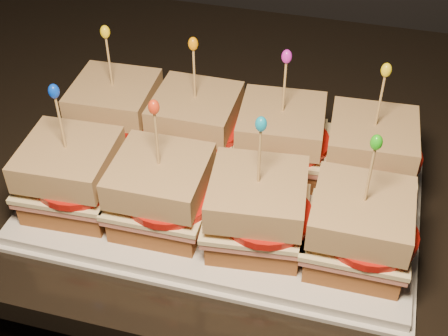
# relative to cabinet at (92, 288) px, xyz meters

# --- Properties ---
(cabinet) EXTENTS (2.42, 0.71, 0.88)m
(cabinet) POSITION_rel_cabinet_xyz_m (0.00, 0.00, 0.00)
(cabinet) COLOR black
(cabinet) RESTS_ON ground
(granite_slab) EXTENTS (2.46, 0.75, 0.03)m
(granite_slab) POSITION_rel_cabinet_xyz_m (0.00, 0.00, 0.46)
(granite_slab) COLOR black
(granite_slab) RESTS_ON cabinet
(platter) EXTENTS (0.47, 0.29, 0.02)m
(platter) POSITION_rel_cabinet_xyz_m (0.32, -0.16, 0.48)
(platter) COLOR silver
(platter) RESTS_ON granite_slab
(platter_rim) EXTENTS (0.48, 0.30, 0.01)m
(platter_rim) POSITION_rel_cabinet_xyz_m (0.32, -0.16, 0.48)
(platter_rim) COLOR silver
(platter_rim) RESTS_ON granite_slab
(sandwich_0_bread_bot) EXTENTS (0.11, 0.11, 0.03)m
(sandwich_0_bread_bot) POSITION_rel_cabinet_xyz_m (0.16, -0.09, 0.50)
(sandwich_0_bread_bot) COLOR brown
(sandwich_0_bread_bot) RESTS_ON platter
(sandwich_0_ham) EXTENTS (0.12, 0.11, 0.01)m
(sandwich_0_ham) POSITION_rel_cabinet_xyz_m (0.16, -0.09, 0.52)
(sandwich_0_ham) COLOR #BC6153
(sandwich_0_ham) RESTS_ON sandwich_0_bread_bot
(sandwich_0_cheese) EXTENTS (0.12, 0.11, 0.01)m
(sandwich_0_cheese) POSITION_rel_cabinet_xyz_m (0.16, -0.09, 0.53)
(sandwich_0_cheese) COLOR beige
(sandwich_0_cheese) RESTS_ON sandwich_0_ham
(sandwich_0_tomato) EXTENTS (0.10, 0.10, 0.01)m
(sandwich_0_tomato) POSITION_rel_cabinet_xyz_m (0.17, -0.10, 0.54)
(sandwich_0_tomato) COLOR #B0130C
(sandwich_0_tomato) RESTS_ON sandwich_0_cheese
(sandwich_0_bread_top) EXTENTS (0.11, 0.11, 0.03)m
(sandwich_0_bread_top) POSITION_rel_cabinet_xyz_m (0.16, -0.09, 0.56)
(sandwich_0_bread_top) COLOR brown
(sandwich_0_bread_top) RESTS_ON sandwich_0_tomato
(sandwich_0_pick) EXTENTS (0.00, 0.00, 0.09)m
(sandwich_0_pick) POSITION_rel_cabinet_xyz_m (0.16, -0.09, 0.61)
(sandwich_0_pick) COLOR tan
(sandwich_0_pick) RESTS_ON sandwich_0_bread_top
(sandwich_0_frill) EXTENTS (0.01, 0.01, 0.02)m
(sandwich_0_frill) POSITION_rel_cabinet_xyz_m (0.16, -0.09, 0.65)
(sandwich_0_frill) COLOR yellow
(sandwich_0_frill) RESTS_ON sandwich_0_pick
(sandwich_1_bread_bot) EXTENTS (0.10, 0.10, 0.03)m
(sandwich_1_bread_bot) POSITION_rel_cabinet_xyz_m (0.27, -0.09, 0.50)
(sandwich_1_bread_bot) COLOR brown
(sandwich_1_bread_bot) RESTS_ON platter
(sandwich_1_ham) EXTENTS (0.11, 0.11, 0.01)m
(sandwich_1_ham) POSITION_rel_cabinet_xyz_m (0.27, -0.09, 0.52)
(sandwich_1_ham) COLOR #BC6153
(sandwich_1_ham) RESTS_ON sandwich_1_bread_bot
(sandwich_1_cheese) EXTENTS (0.11, 0.11, 0.01)m
(sandwich_1_cheese) POSITION_rel_cabinet_xyz_m (0.27, -0.09, 0.53)
(sandwich_1_cheese) COLOR beige
(sandwich_1_cheese) RESTS_ON sandwich_1_ham
(sandwich_1_tomato) EXTENTS (0.10, 0.10, 0.01)m
(sandwich_1_tomato) POSITION_rel_cabinet_xyz_m (0.28, -0.10, 0.54)
(sandwich_1_tomato) COLOR #B0130C
(sandwich_1_tomato) RESTS_ON sandwich_1_cheese
(sandwich_1_bread_top) EXTENTS (0.10, 0.10, 0.03)m
(sandwich_1_bread_top) POSITION_rel_cabinet_xyz_m (0.27, -0.09, 0.56)
(sandwich_1_bread_top) COLOR brown
(sandwich_1_bread_top) RESTS_ON sandwich_1_tomato
(sandwich_1_pick) EXTENTS (0.00, 0.00, 0.09)m
(sandwich_1_pick) POSITION_rel_cabinet_xyz_m (0.27, -0.09, 0.61)
(sandwich_1_pick) COLOR tan
(sandwich_1_pick) RESTS_ON sandwich_1_bread_top
(sandwich_1_frill) EXTENTS (0.01, 0.01, 0.02)m
(sandwich_1_frill) POSITION_rel_cabinet_xyz_m (0.27, -0.09, 0.65)
(sandwich_1_frill) COLOR orange
(sandwich_1_frill) RESTS_ON sandwich_1_pick
(sandwich_2_bread_bot) EXTENTS (0.11, 0.11, 0.03)m
(sandwich_2_bread_bot) POSITION_rel_cabinet_xyz_m (0.38, -0.09, 0.50)
(sandwich_2_bread_bot) COLOR brown
(sandwich_2_bread_bot) RESTS_ON platter
(sandwich_2_ham) EXTENTS (0.12, 0.12, 0.01)m
(sandwich_2_ham) POSITION_rel_cabinet_xyz_m (0.38, -0.09, 0.52)
(sandwich_2_ham) COLOR #BC6153
(sandwich_2_ham) RESTS_ON sandwich_2_bread_bot
(sandwich_2_cheese) EXTENTS (0.12, 0.12, 0.01)m
(sandwich_2_cheese) POSITION_rel_cabinet_xyz_m (0.38, -0.09, 0.53)
(sandwich_2_cheese) COLOR beige
(sandwich_2_cheese) RESTS_ON sandwich_2_ham
(sandwich_2_tomato) EXTENTS (0.10, 0.10, 0.01)m
(sandwich_2_tomato) POSITION_rel_cabinet_xyz_m (0.39, -0.10, 0.54)
(sandwich_2_tomato) COLOR #B0130C
(sandwich_2_tomato) RESTS_ON sandwich_2_cheese
(sandwich_2_bread_top) EXTENTS (0.11, 0.11, 0.03)m
(sandwich_2_bread_top) POSITION_rel_cabinet_xyz_m (0.38, -0.09, 0.56)
(sandwich_2_bread_top) COLOR brown
(sandwich_2_bread_top) RESTS_ON sandwich_2_tomato
(sandwich_2_pick) EXTENTS (0.00, 0.00, 0.09)m
(sandwich_2_pick) POSITION_rel_cabinet_xyz_m (0.38, -0.09, 0.61)
(sandwich_2_pick) COLOR tan
(sandwich_2_pick) RESTS_ON sandwich_2_bread_top
(sandwich_2_frill) EXTENTS (0.01, 0.01, 0.02)m
(sandwich_2_frill) POSITION_rel_cabinet_xyz_m (0.38, -0.09, 0.65)
(sandwich_2_frill) COLOR #CD1FC9
(sandwich_2_frill) RESTS_ON sandwich_2_pick
(sandwich_3_bread_bot) EXTENTS (0.11, 0.11, 0.03)m
(sandwich_3_bread_bot) POSITION_rel_cabinet_xyz_m (0.49, -0.09, 0.50)
(sandwich_3_bread_bot) COLOR brown
(sandwich_3_bread_bot) RESTS_ON platter
(sandwich_3_ham) EXTENTS (0.12, 0.11, 0.01)m
(sandwich_3_ham) POSITION_rel_cabinet_xyz_m (0.49, -0.09, 0.52)
(sandwich_3_ham) COLOR #BC6153
(sandwich_3_ham) RESTS_ON sandwich_3_bread_bot
(sandwich_3_cheese) EXTENTS (0.12, 0.11, 0.01)m
(sandwich_3_cheese) POSITION_rel_cabinet_xyz_m (0.49, -0.09, 0.53)
(sandwich_3_cheese) COLOR beige
(sandwich_3_cheese) RESTS_ON sandwich_3_ham
(sandwich_3_tomato) EXTENTS (0.10, 0.10, 0.01)m
(sandwich_3_tomato) POSITION_rel_cabinet_xyz_m (0.50, -0.10, 0.54)
(sandwich_3_tomato) COLOR #B0130C
(sandwich_3_tomato) RESTS_ON sandwich_3_cheese
(sandwich_3_bread_top) EXTENTS (0.11, 0.11, 0.03)m
(sandwich_3_bread_top) POSITION_rel_cabinet_xyz_m (0.49, -0.09, 0.56)
(sandwich_3_bread_top) COLOR brown
(sandwich_3_bread_top) RESTS_ON sandwich_3_tomato
(sandwich_3_pick) EXTENTS (0.00, 0.00, 0.09)m
(sandwich_3_pick) POSITION_rel_cabinet_xyz_m (0.49, -0.09, 0.61)
(sandwich_3_pick) COLOR tan
(sandwich_3_pick) RESTS_ON sandwich_3_bread_top
(sandwich_3_frill) EXTENTS (0.01, 0.01, 0.02)m
(sandwich_3_frill) POSITION_rel_cabinet_xyz_m (0.49, -0.09, 0.65)
(sandwich_3_frill) COLOR yellow
(sandwich_3_frill) RESTS_ON sandwich_3_pick
(sandwich_4_bread_bot) EXTENTS (0.11, 0.11, 0.03)m
(sandwich_4_bread_bot) POSITION_rel_cabinet_xyz_m (0.16, -0.23, 0.50)
(sandwich_4_bread_bot) COLOR brown
(sandwich_4_bread_bot) RESTS_ON platter
(sandwich_4_ham) EXTENTS (0.12, 0.11, 0.01)m
(sandwich_4_ham) POSITION_rel_cabinet_xyz_m (0.16, -0.23, 0.52)
(sandwich_4_ham) COLOR #BC6153
(sandwich_4_ham) RESTS_ON sandwich_4_bread_bot
(sandwich_4_cheese) EXTENTS (0.12, 0.11, 0.01)m
(sandwich_4_cheese) POSITION_rel_cabinet_xyz_m (0.16, -0.23, 0.53)
(sandwich_4_cheese) COLOR beige
(sandwich_4_cheese) RESTS_ON sandwich_4_ham
(sandwich_4_tomato) EXTENTS (0.10, 0.10, 0.01)m
(sandwich_4_tomato) POSITION_rel_cabinet_xyz_m (0.17, -0.23, 0.54)
(sandwich_4_tomato) COLOR #B0130C
(sandwich_4_tomato) RESTS_ON sandwich_4_cheese
(sandwich_4_bread_top) EXTENTS (0.11, 0.11, 0.03)m
(sandwich_4_bread_top) POSITION_rel_cabinet_xyz_m (0.16, -0.23, 0.56)
(sandwich_4_bread_top) COLOR brown
(sandwich_4_bread_top) RESTS_ON sandwich_4_tomato
(sandwich_4_pick) EXTENTS (0.00, 0.00, 0.09)m
(sandwich_4_pick) POSITION_rel_cabinet_xyz_m (0.16, -0.23, 0.61)
(sandwich_4_pick) COLOR tan
(sandwich_4_pick) RESTS_ON sandwich_4_bread_top
(sandwich_4_frill) EXTENTS (0.01, 0.01, 0.02)m
(sandwich_4_frill) POSITION_rel_cabinet_xyz_m (0.16, -0.23, 0.65)
(sandwich_4_frill) COLOR #0838D6
(sandwich_4_frill) RESTS_ON sandwich_4_pick
(sandwich_5_bread_bot) EXTENTS (0.10, 0.10, 0.03)m
(sandwich_5_bread_bot) POSITION_rel_cabinet_xyz_m (0.27, -0.23, 0.50)
(sandwich_5_bread_bot) COLOR brown
(sandwich_5_bread_bot) RESTS_ON platter
(sandwich_5_ham) EXTENTS (0.11, 0.11, 0.01)m
(sandwich_5_ham) POSITION_rel_cabinet_xyz_m (0.27, -0.23, 0.52)
(sandwich_5_ham) COLOR #BC6153
(sandwich_5_ham) RESTS_ON sandwich_5_bread_bot
(sandwich_5_cheese) EXTENTS (0.11, 0.11, 0.01)m
(sandwich_5_cheese) POSITION_rel_cabinet_xyz_m (0.27, -0.23, 0.53)
(sandwich_5_cheese) COLOR beige
(sandwich_5_cheese) RESTS_ON sandwich_5_ham
(sandwich_5_tomato) EXTENTS (0.10, 0.10, 0.01)m
(sandwich_5_tomato) POSITION_rel_cabinet_xyz_m (0.28, -0.23, 0.54)
(sandwich_5_tomato) COLOR #B0130C
(sandwich_5_tomato) RESTS_ON sandwich_5_cheese
(sandwich_5_bread_top) EXTENTS (0.10, 0.10, 0.03)m
(sandwich_5_bread_top) POSITION_rel_cabinet_xyz_m (0.27, -0.23, 0.56)
(sandwich_5_bread_top) COLOR brown
(sandwich_5_bread_top) RESTS_ON sandwich_5_tomato
(sandwich_5_pick) EXTENTS (0.00, 0.00, 0.09)m
(sandwich_5_pick) POSITION_rel_cabinet_xyz_m (0.27, -0.23, 0.61)
(sandwich_5_pick) COLOR tan
(sandwich_5_pick) RESTS_ON sandwich_5_bread_top
(sandwich_5_frill) EXTENTS (0.01, 0.01, 0.02)m
(sandwich_5_frill) POSITION_rel_cabinet_xyz_m (0.27, -0.23, 0.65)
(sandwich_5_frill) COLOR red
(sandwich_5_frill) RESTS_ON sandwich_5_pick
(sandwich_6_bread_bot) EXTENTS (0.11, 0.11, 0.03)m
(sandwich_6_bread_bot) POSITION_rel_cabinet_xyz_m (0.38, -0.23, 0.50)
(sandwich_6_bread_bot) COLOR brown
(sandwich_6_bread_bot) RESTS_ON platter
(sandwich_6_ham) EXTENTS (0.12, 0.12, 0.01)m
(sandwich_6_ham) POSITION_rel_cabinet_xyz_m (0.38, -0.23, 0.52)
(sandwich_6_ham) COLOR #BC6153
(sandwich_6_ham) RESTS_ON sandwich_6_bread_bot
(sandwich_6_cheese) EXTENTS (0.12, 0.12, 0.01)m
(sandwich_6_cheese) POSITION_rel_cabinet_xyz_m (0.38, -0.23, 0.53)
(sandwich_6_cheese) COLOR beige
(sandwich_6_cheese) RESTS_ON sandwich_6_ham
(sandwich_6_tomato) EXTENTS (0.10, 0.10, 0.01)m
(sandwich_6_tomato) POSITION_rel_cabinet_xyz_m (0.39, -0.23, 0.54)
(sandwich_6_tomato) COLOR #B0130C
(sandwich_6_tomato) RESTS_ON sandwich_6_cheese
(sandwich_6_bread_top) EXTENTS (0.11, 0.11, 0.03)m
(sandwich_6_bread_top) POSITION_rel_cabinet_xyz_m (0.38, -0.23, 0.56)
(sandwich_6_bread_top) COLOR brown
(sandwich_6_bread_top) RESTS_ON sandwich_6_tomato
(sandwich_6_pick) EXTENTS (0.00, 0.00, 0.09)m
(sandwich_6_pick) POSITION_rel_cabinet_xyz_m (0.38, -0.23, 0.61)
(sandwich_6_pick) COLOR tan
(sandwich_6_pick) RESTS_ON sandwich_6_bread_top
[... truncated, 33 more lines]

